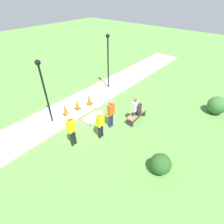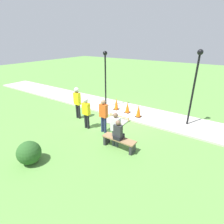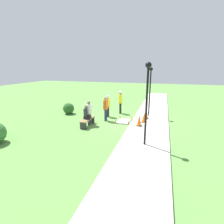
{
  "view_description": "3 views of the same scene",
  "coord_description": "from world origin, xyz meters",
  "px_view_note": "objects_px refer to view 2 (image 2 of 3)",
  "views": [
    {
      "loc": [
        5.61,
        6.91,
        6.62
      ],
      "look_at": [
        -0.54,
        1.74,
        0.8
      ],
      "focal_mm": 28.0,
      "sensor_mm": 36.0,
      "label": 1
    },
    {
      "loc": [
        -5.11,
        8.29,
        4.5
      ],
      "look_at": [
        -0.36,
        1.25,
        0.92
      ],
      "focal_mm": 28.0,
      "sensor_mm": 36.0,
      "label": 2
    },
    {
      "loc": [
        -11.83,
        -2.02,
        3.85
      ],
      "look_at": [
        -0.41,
        1.37,
        0.73
      ],
      "focal_mm": 28.0,
      "sensor_mm": 36.0,
      "label": 3
    }
  ],
  "objects_px": {
    "traffic_cone_far_patch": "(127,107)",
    "lamppost_far": "(195,78)",
    "worker_supervisor": "(86,110)",
    "bystander_in_gray_shirt": "(115,128)",
    "worker_assistant": "(77,100)",
    "traffic_cone_near_patch": "(139,111)",
    "park_bench": "(119,141)",
    "lamppost_near": "(105,71)",
    "bystander_in_orange_shirt": "(104,114)",
    "traffic_cone_sidewalk_edge": "(116,104)",
    "person_seated_on_bench": "(118,132)"
  },
  "relations": [
    {
      "from": "person_seated_on_bench",
      "to": "traffic_cone_near_patch",
      "type": "bearing_deg",
      "value": -78.67
    },
    {
      "from": "worker_assistant",
      "to": "bystander_in_gray_shirt",
      "type": "bearing_deg",
      "value": 159.95
    },
    {
      "from": "worker_assistant",
      "to": "lamppost_near",
      "type": "distance_m",
      "value": 2.76
    },
    {
      "from": "person_seated_on_bench",
      "to": "worker_assistant",
      "type": "distance_m",
      "value": 3.98
    },
    {
      "from": "traffic_cone_near_patch",
      "to": "traffic_cone_sidewalk_edge",
      "type": "height_order",
      "value": "traffic_cone_near_patch"
    },
    {
      "from": "worker_assistant",
      "to": "lamppost_far",
      "type": "xyz_separation_m",
      "value": [
        -5.74,
        -2.66,
        1.51
      ]
    },
    {
      "from": "person_seated_on_bench",
      "to": "park_bench",
      "type": "bearing_deg",
      "value": -102.77
    },
    {
      "from": "traffic_cone_near_patch",
      "to": "bystander_in_gray_shirt",
      "type": "relative_size",
      "value": 0.49
    },
    {
      "from": "traffic_cone_near_patch",
      "to": "bystander_in_orange_shirt",
      "type": "bearing_deg",
      "value": 73.81
    },
    {
      "from": "traffic_cone_far_patch",
      "to": "traffic_cone_sidewalk_edge",
      "type": "xyz_separation_m",
      "value": [
        0.88,
        -0.05,
        0.04
      ]
    },
    {
      "from": "traffic_cone_near_patch",
      "to": "worker_supervisor",
      "type": "height_order",
      "value": "worker_supervisor"
    },
    {
      "from": "bystander_in_orange_shirt",
      "to": "bystander_in_gray_shirt",
      "type": "distance_m",
      "value": 1.43
    },
    {
      "from": "traffic_cone_near_patch",
      "to": "worker_assistant",
      "type": "relative_size",
      "value": 0.41
    },
    {
      "from": "traffic_cone_sidewalk_edge",
      "to": "bystander_in_orange_shirt",
      "type": "xyz_separation_m",
      "value": [
        -1.02,
        2.8,
        0.52
      ]
    },
    {
      "from": "bystander_in_orange_shirt",
      "to": "traffic_cone_sidewalk_edge",
      "type": "bearing_deg",
      "value": -69.88
    },
    {
      "from": "traffic_cone_sidewalk_edge",
      "to": "bystander_in_gray_shirt",
      "type": "xyz_separation_m",
      "value": [
        -2.23,
        3.56,
        0.43
      ]
    },
    {
      "from": "park_bench",
      "to": "lamppost_near",
      "type": "bearing_deg",
      "value": -47.53
    },
    {
      "from": "worker_supervisor",
      "to": "bystander_in_gray_shirt",
      "type": "bearing_deg",
      "value": 164.74
    },
    {
      "from": "worker_supervisor",
      "to": "worker_assistant",
      "type": "xyz_separation_m",
      "value": [
        1.3,
        -0.68,
        0.14
      ]
    },
    {
      "from": "traffic_cone_near_patch",
      "to": "lamppost_far",
      "type": "distance_m",
      "value": 3.53
    },
    {
      "from": "traffic_cone_far_patch",
      "to": "lamppost_far",
      "type": "xyz_separation_m",
      "value": [
        -3.57,
        -0.44,
        2.23
      ]
    },
    {
      "from": "traffic_cone_far_patch",
      "to": "person_seated_on_bench",
      "type": "distance_m",
      "value": 3.94
    },
    {
      "from": "traffic_cone_sidewalk_edge",
      "to": "worker_supervisor",
      "type": "xyz_separation_m",
      "value": [
        -0.01,
        2.95,
        0.54
      ]
    },
    {
      "from": "traffic_cone_near_patch",
      "to": "lamppost_far",
      "type": "height_order",
      "value": "lamppost_far"
    },
    {
      "from": "traffic_cone_near_patch",
      "to": "worker_supervisor",
      "type": "bearing_deg",
      "value": 56.94
    },
    {
      "from": "lamppost_far",
      "to": "traffic_cone_far_patch",
      "type": "bearing_deg",
      "value": 6.95
    },
    {
      "from": "traffic_cone_far_patch",
      "to": "worker_assistant",
      "type": "distance_m",
      "value": 3.19
    },
    {
      "from": "traffic_cone_near_patch",
      "to": "lamppost_far",
      "type": "bearing_deg",
      "value": -166.45
    },
    {
      "from": "worker_assistant",
      "to": "lamppost_far",
      "type": "relative_size",
      "value": 0.49
    },
    {
      "from": "traffic_cone_near_patch",
      "to": "lamppost_near",
      "type": "xyz_separation_m",
      "value": [
        2.7,
        -0.37,
        2.05
      ]
    },
    {
      "from": "person_seated_on_bench",
      "to": "lamppost_near",
      "type": "relative_size",
      "value": 0.24
    },
    {
      "from": "worker_supervisor",
      "to": "lamppost_near",
      "type": "height_order",
      "value": "lamppost_near"
    },
    {
      "from": "traffic_cone_far_patch",
      "to": "park_bench",
      "type": "relative_size",
      "value": 0.47
    },
    {
      "from": "traffic_cone_sidewalk_edge",
      "to": "bystander_in_orange_shirt",
      "type": "bearing_deg",
      "value": 110.12
    },
    {
      "from": "bystander_in_orange_shirt",
      "to": "lamppost_far",
      "type": "distance_m",
      "value": 4.97
    },
    {
      "from": "traffic_cone_far_patch",
      "to": "traffic_cone_sidewalk_edge",
      "type": "relative_size",
      "value": 0.91
    },
    {
      "from": "traffic_cone_near_patch",
      "to": "lamppost_near",
      "type": "height_order",
      "value": "lamppost_near"
    },
    {
      "from": "traffic_cone_sidewalk_edge",
      "to": "bystander_in_orange_shirt",
      "type": "relative_size",
      "value": 0.44
    },
    {
      "from": "traffic_cone_sidewalk_edge",
      "to": "worker_supervisor",
      "type": "relative_size",
      "value": 0.45
    },
    {
      "from": "worker_supervisor",
      "to": "lamppost_far",
      "type": "bearing_deg",
      "value": -143.1
    },
    {
      "from": "traffic_cone_near_patch",
      "to": "park_bench",
      "type": "bearing_deg",
      "value": 101.68
    },
    {
      "from": "worker_supervisor",
      "to": "bystander_in_gray_shirt",
      "type": "height_order",
      "value": "worker_supervisor"
    },
    {
      "from": "traffic_cone_sidewalk_edge",
      "to": "person_seated_on_bench",
      "type": "distance_m",
      "value": 4.4
    },
    {
      "from": "park_bench",
      "to": "lamppost_near",
      "type": "relative_size",
      "value": 0.41
    },
    {
      "from": "person_seated_on_bench",
      "to": "worker_supervisor",
      "type": "height_order",
      "value": "worker_supervisor"
    },
    {
      "from": "traffic_cone_sidewalk_edge",
      "to": "traffic_cone_near_patch",
      "type": "bearing_deg",
      "value": 171.38
    },
    {
      "from": "traffic_cone_far_patch",
      "to": "worker_assistant",
      "type": "xyz_separation_m",
      "value": [
        2.17,
        2.22,
        0.72
      ]
    },
    {
      "from": "traffic_cone_far_patch",
      "to": "bystander_in_orange_shirt",
      "type": "xyz_separation_m",
      "value": [
        -0.15,
        2.74,
        0.56
      ]
    },
    {
      "from": "park_bench",
      "to": "bystander_in_gray_shirt",
      "type": "xyz_separation_m",
      "value": [
        0.22,
        -0.04,
        0.58
      ]
    },
    {
      "from": "traffic_cone_near_patch",
      "to": "worker_assistant",
      "type": "bearing_deg",
      "value": 33.35
    }
  ]
}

